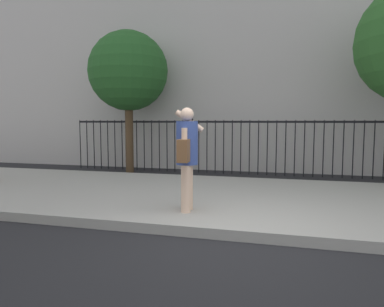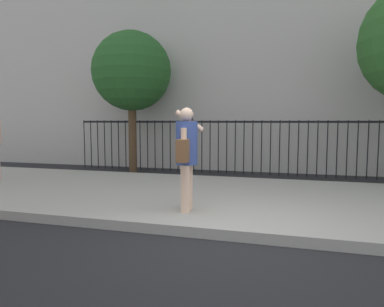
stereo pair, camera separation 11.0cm
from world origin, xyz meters
name	(u,v)px [view 1 (the left image)]	position (x,y,z in m)	size (l,w,h in m)	color
ground_plane	(232,241)	(0.00, 0.00, 0.00)	(60.00, 60.00, 0.00)	black
sidewalk	(249,200)	(0.00, 2.20, 0.07)	(28.00, 4.40, 0.15)	#9E9B93
iron_fence	(263,140)	(0.00, 5.90, 1.02)	(12.03, 0.04, 1.60)	black
pedestrian_on_phone	(187,152)	(-0.84, 0.79, 1.09)	(0.48, 0.67, 1.63)	beige
street_tree_far	(128,72)	(-3.97, 5.38, 3.05)	(2.37, 2.37, 4.25)	#4C3823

